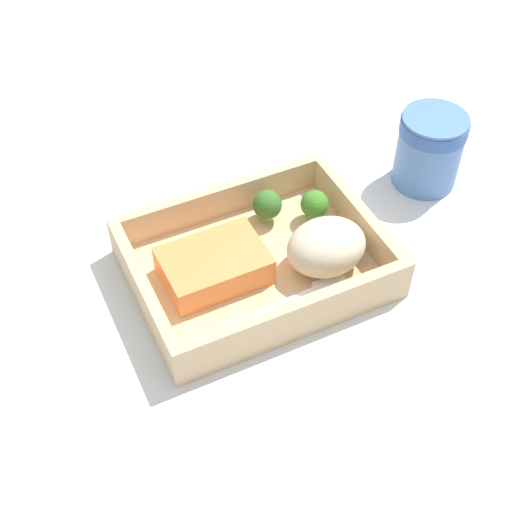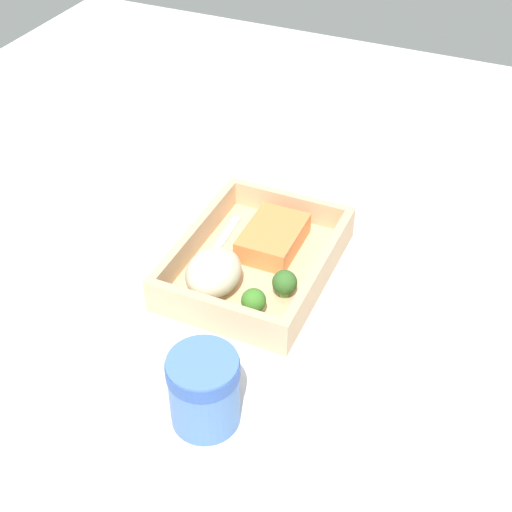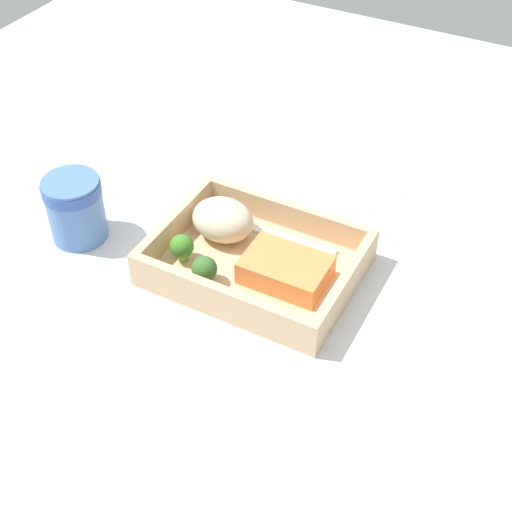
% 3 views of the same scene
% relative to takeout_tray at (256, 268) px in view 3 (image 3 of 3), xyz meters
% --- Properties ---
extents(ground_plane, '(1.60, 1.60, 0.02)m').
position_rel_takeout_tray_xyz_m(ground_plane, '(0.00, 0.00, -0.02)').
color(ground_plane, silver).
extents(takeout_tray, '(0.26, 0.19, 0.01)m').
position_rel_takeout_tray_xyz_m(takeout_tray, '(0.00, 0.00, 0.00)').
color(takeout_tray, '#D3AD82').
rests_on(takeout_tray, ground_plane).
extents(tray_rim, '(0.26, 0.19, 0.04)m').
position_rel_takeout_tray_xyz_m(tray_rim, '(0.00, 0.00, 0.03)').
color(tray_rim, '#D3AD82').
rests_on(tray_rim, takeout_tray).
extents(salmon_fillet, '(0.11, 0.07, 0.03)m').
position_rel_takeout_tray_xyz_m(salmon_fillet, '(-0.04, 0.01, 0.02)').
color(salmon_fillet, '#EE8344').
rests_on(salmon_fillet, takeout_tray).
extents(mashed_potatoes, '(0.08, 0.07, 0.06)m').
position_rel_takeout_tray_xyz_m(mashed_potatoes, '(0.07, -0.03, 0.03)').
color(mashed_potatoes, beige).
rests_on(mashed_potatoes, takeout_tray).
extents(broccoli_floret_1, '(0.03, 0.03, 0.04)m').
position_rel_takeout_tray_xyz_m(broccoli_floret_1, '(0.04, 0.06, 0.03)').
color(broccoli_floret_1, '#77A456').
rests_on(broccoli_floret_1, takeout_tray).
extents(broccoli_floret_2, '(0.03, 0.03, 0.04)m').
position_rel_takeout_tray_xyz_m(broccoli_floret_2, '(0.09, 0.04, 0.03)').
color(broccoli_floret_2, '#81A75E').
rests_on(broccoli_floret_2, takeout_tray).
extents(fork, '(0.16, 0.02, 0.00)m').
position_rel_takeout_tray_xyz_m(fork, '(0.01, -0.06, 0.01)').
color(fork, white).
rests_on(fork, takeout_tray).
extents(paper_cup, '(0.08, 0.08, 0.09)m').
position_rel_takeout_tray_xyz_m(paper_cup, '(0.25, 0.05, 0.05)').
color(paper_cup, '#4D77B5').
rests_on(paper_cup, ground_plane).
extents(receipt_slip, '(0.14, 0.18, 0.00)m').
position_rel_takeout_tray_xyz_m(receipt_slip, '(-0.06, -0.23, -0.00)').
color(receipt_slip, white).
rests_on(receipt_slip, ground_plane).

